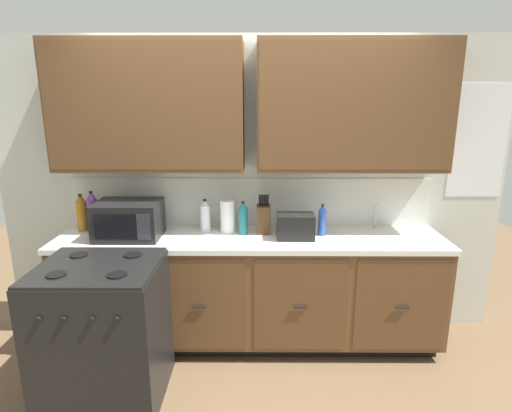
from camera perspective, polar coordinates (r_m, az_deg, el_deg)
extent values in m
plane|color=brown|center=(3.38, -0.83, -20.81)|extent=(8.00, 8.00, 0.00)
cube|color=silver|center=(3.46, -0.70, 2.24)|extent=(4.15, 0.05, 2.43)
cube|color=silver|center=(3.45, -0.71, 0.55)|extent=(2.95, 0.01, 0.40)
cube|color=brown|center=(3.29, -14.59, 13.06)|extent=(1.43, 0.34, 0.95)
cube|color=brown|center=(3.12, -15.41, 12.95)|extent=(1.40, 0.01, 0.89)
cube|color=brown|center=(3.26, 13.11, 13.14)|extent=(1.43, 0.34, 0.95)
cube|color=brown|center=(3.09, 13.82, 13.04)|extent=(1.40, 0.01, 0.89)
cube|color=white|center=(3.80, 28.27, 7.79)|extent=(0.44, 0.01, 0.90)
cube|color=black|center=(3.62, -0.73, -17.15)|extent=(2.90, 0.48, 0.10)
cube|color=brown|center=(3.39, -0.76, -11.07)|extent=(2.95, 0.60, 0.78)
cube|color=brown|center=(3.33, -20.82, -12.59)|extent=(0.68, 0.01, 0.72)
cube|color=black|center=(3.32, -20.89, -12.79)|extent=(0.10, 0.01, 0.01)
cube|color=brown|center=(3.14, -7.80, -13.35)|extent=(0.68, 0.01, 0.72)
cube|color=black|center=(3.13, -7.83, -13.57)|extent=(0.10, 0.01, 0.01)
cube|color=brown|center=(3.13, 6.10, -13.43)|extent=(0.68, 0.01, 0.72)
cube|color=black|center=(3.12, 6.12, -13.65)|extent=(0.10, 0.01, 0.01)
cube|color=brown|center=(3.29, 19.36, -12.80)|extent=(0.68, 0.01, 0.72)
cube|color=black|center=(3.28, 19.43, -13.01)|extent=(0.10, 0.01, 0.01)
cube|color=white|center=(3.23, -0.79, -4.51)|extent=(2.98, 0.63, 0.04)
cube|color=#A8AAAF|center=(3.39, 16.68, -4.10)|extent=(0.56, 0.38, 0.02)
cube|color=black|center=(3.02, -20.14, -16.06)|extent=(0.76, 0.66, 0.92)
cube|color=black|center=(2.82, -20.98, -7.76)|extent=(0.74, 0.65, 0.02)
cylinder|color=black|center=(2.75, -25.73, -8.51)|extent=(0.12, 0.12, 0.01)
cylinder|color=black|center=(2.61, -18.53, -8.97)|extent=(0.12, 0.12, 0.01)
cylinder|color=black|center=(3.02, -23.13, -6.21)|extent=(0.12, 0.12, 0.01)
cylinder|color=black|center=(2.90, -16.54, -6.49)|extent=(0.12, 0.12, 0.01)
cylinder|color=black|center=(2.70, -27.75, -13.63)|extent=(0.03, 0.02, 0.03)
cylinder|color=black|center=(2.64, -24.99, -13.95)|extent=(0.03, 0.02, 0.03)
cylinder|color=black|center=(2.58, -21.66, -14.30)|extent=(0.03, 0.02, 0.03)
cylinder|color=black|center=(2.53, -18.62, -14.58)|extent=(0.03, 0.02, 0.03)
cube|color=black|center=(3.31, -17.07, -1.80)|extent=(0.48, 0.36, 0.28)
cube|color=black|center=(3.15, -18.73, -2.73)|extent=(0.31, 0.01, 0.19)
cube|color=#28282D|center=(3.09, -15.17, -2.79)|extent=(0.10, 0.01, 0.19)
cube|color=black|center=(3.16, 5.43, -2.80)|extent=(0.28, 0.18, 0.19)
cube|color=black|center=(3.13, 4.56, -1.22)|extent=(0.02, 0.13, 0.01)
cube|color=black|center=(3.14, 6.38, -1.21)|extent=(0.02, 0.13, 0.01)
cube|color=#52361E|center=(3.28, 1.04, -1.83)|extent=(0.11, 0.14, 0.22)
cylinder|color=black|center=(3.23, 0.53, 0.76)|extent=(0.02, 0.02, 0.09)
cylinder|color=black|center=(3.23, 0.88, 0.76)|extent=(0.02, 0.02, 0.09)
cylinder|color=black|center=(3.23, 1.24, 0.76)|extent=(0.02, 0.02, 0.09)
cylinder|color=black|center=(3.23, 1.59, 0.76)|extent=(0.02, 0.02, 0.09)
cylinder|color=#B2B5BA|center=(3.53, 16.01, -1.40)|extent=(0.02, 0.02, 0.20)
cylinder|color=white|center=(3.30, -3.89, -1.41)|extent=(0.12, 0.12, 0.26)
cylinder|color=#9E6619|center=(3.61, -22.74, -1.29)|extent=(0.08, 0.08, 0.24)
cone|color=#9E6619|center=(3.57, -22.97, 1.03)|extent=(0.08, 0.08, 0.06)
cylinder|color=black|center=(3.57, -23.01, 1.37)|extent=(0.03, 0.03, 0.02)
cylinder|color=#1E707A|center=(3.25, -1.78, -2.08)|extent=(0.07, 0.07, 0.21)
cone|color=#1E707A|center=(3.22, -1.80, 0.16)|extent=(0.06, 0.06, 0.05)
cylinder|color=black|center=(3.21, -1.80, 0.47)|extent=(0.02, 0.02, 0.02)
cylinder|color=#663384|center=(3.52, -21.45, -1.30)|extent=(0.08, 0.08, 0.27)
cone|color=#663384|center=(3.48, -21.71, 1.36)|extent=(0.07, 0.07, 0.07)
cylinder|color=black|center=(3.48, -21.75, 1.77)|extent=(0.03, 0.03, 0.02)
cylinder|color=blue|center=(3.26, 9.05, -2.29)|extent=(0.06, 0.06, 0.20)
cone|color=blue|center=(3.23, 9.14, -0.19)|extent=(0.05, 0.05, 0.05)
cylinder|color=black|center=(3.23, 9.15, 0.09)|extent=(0.02, 0.02, 0.02)
cylinder|color=silver|center=(3.34, -6.98, -1.70)|extent=(0.08, 0.08, 0.21)
cone|color=silver|center=(3.31, -7.05, 0.49)|extent=(0.07, 0.07, 0.05)
cylinder|color=black|center=(3.31, -7.06, 0.80)|extent=(0.03, 0.03, 0.02)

